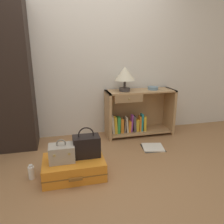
{
  "coord_description": "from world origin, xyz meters",
  "views": [
    {
      "loc": [
        -0.46,
        -1.96,
        1.4
      ],
      "look_at": [
        0.21,
        0.79,
        0.55
      ],
      "focal_mm": 34.92,
      "sensor_mm": 36.0,
      "label": 1
    }
  ],
  "objects_px": {
    "bookshelf": "(137,113)",
    "table_lamp": "(125,75)",
    "train_case": "(62,153)",
    "bowl": "(153,88)",
    "bottle": "(31,172)",
    "suitcase_large": "(74,167)",
    "handbag": "(86,146)",
    "open_book_on_floor": "(153,147)"
  },
  "relations": [
    {
      "from": "bowl",
      "to": "bottle",
      "type": "distance_m",
      "value": 2.17
    },
    {
      "from": "bookshelf",
      "to": "suitcase_large",
      "type": "relative_size",
      "value": 1.62
    },
    {
      "from": "bottle",
      "to": "bookshelf",
      "type": "bearing_deg",
      "value": 31.58
    },
    {
      "from": "train_case",
      "to": "bottle",
      "type": "distance_m",
      "value": 0.41
    },
    {
      "from": "suitcase_large",
      "to": "open_book_on_floor",
      "type": "bearing_deg",
      "value": 20.34
    },
    {
      "from": "bowl",
      "to": "train_case",
      "type": "distance_m",
      "value": 1.85
    },
    {
      "from": "bottle",
      "to": "table_lamp",
      "type": "bearing_deg",
      "value": 34.94
    },
    {
      "from": "open_book_on_floor",
      "to": "handbag",
      "type": "bearing_deg",
      "value": -158.62
    },
    {
      "from": "table_lamp",
      "to": "train_case",
      "type": "bearing_deg",
      "value": -135.25
    },
    {
      "from": "table_lamp",
      "to": "open_book_on_floor",
      "type": "bearing_deg",
      "value": -63.99
    },
    {
      "from": "handbag",
      "to": "open_book_on_floor",
      "type": "xyz_separation_m",
      "value": [
        1.0,
        0.39,
        -0.32
      ]
    },
    {
      "from": "bookshelf",
      "to": "table_lamp",
      "type": "relative_size",
      "value": 2.95
    },
    {
      "from": "table_lamp",
      "to": "suitcase_large",
      "type": "bearing_deg",
      "value": -131.96
    },
    {
      "from": "bowl",
      "to": "handbag",
      "type": "xyz_separation_m",
      "value": [
        -1.21,
        -0.96,
        -0.44
      ]
    },
    {
      "from": "suitcase_large",
      "to": "bottle",
      "type": "height_order",
      "value": "suitcase_large"
    },
    {
      "from": "bookshelf",
      "to": "handbag",
      "type": "bearing_deg",
      "value": -134.45
    },
    {
      "from": "open_book_on_floor",
      "to": "suitcase_large",
      "type": "bearing_deg",
      "value": -159.66
    },
    {
      "from": "train_case",
      "to": "bottle",
      "type": "relative_size",
      "value": 1.62
    },
    {
      "from": "bookshelf",
      "to": "bowl",
      "type": "bearing_deg",
      "value": -2.98
    },
    {
      "from": "bottle",
      "to": "bowl",
      "type": "bearing_deg",
      "value": 27.5
    },
    {
      "from": "bowl",
      "to": "suitcase_large",
      "type": "bearing_deg",
      "value": -143.93
    },
    {
      "from": "bookshelf",
      "to": "train_case",
      "type": "bearing_deg",
      "value": -140.26
    },
    {
      "from": "bowl",
      "to": "bottle",
      "type": "relative_size",
      "value": 1.0
    },
    {
      "from": "train_case",
      "to": "handbag",
      "type": "height_order",
      "value": "handbag"
    },
    {
      "from": "handbag",
      "to": "bottle",
      "type": "xyz_separation_m",
      "value": [
        -0.61,
        0.01,
        -0.25
      ]
    },
    {
      "from": "bookshelf",
      "to": "bottle",
      "type": "bearing_deg",
      "value": -148.42
    },
    {
      "from": "bowl",
      "to": "handbag",
      "type": "height_order",
      "value": "bowl"
    },
    {
      "from": "bowl",
      "to": "table_lamp",
      "type": "bearing_deg",
      "value": -178.86
    },
    {
      "from": "bowl",
      "to": "train_case",
      "type": "relative_size",
      "value": 0.62
    },
    {
      "from": "train_case",
      "to": "open_book_on_floor",
      "type": "height_order",
      "value": "train_case"
    },
    {
      "from": "bowl",
      "to": "train_case",
      "type": "height_order",
      "value": "bowl"
    },
    {
      "from": "suitcase_large",
      "to": "bottle",
      "type": "relative_size",
      "value": 4.04
    },
    {
      "from": "bookshelf",
      "to": "open_book_on_floor",
      "type": "distance_m",
      "value": 0.68
    },
    {
      "from": "table_lamp",
      "to": "bowl",
      "type": "distance_m",
      "value": 0.53
    },
    {
      "from": "table_lamp",
      "to": "open_book_on_floor",
      "type": "height_order",
      "value": "table_lamp"
    },
    {
      "from": "handbag",
      "to": "suitcase_large",
      "type": "bearing_deg",
      "value": -166.7
    },
    {
      "from": "table_lamp",
      "to": "open_book_on_floor",
      "type": "relative_size",
      "value": 1.1
    },
    {
      "from": "train_case",
      "to": "bowl",
      "type": "bearing_deg",
      "value": 34.13
    },
    {
      "from": "handbag",
      "to": "bottle",
      "type": "bearing_deg",
      "value": 179.36
    },
    {
      "from": "table_lamp",
      "to": "bottle",
      "type": "xyz_separation_m",
      "value": [
        -1.34,
        -0.94,
        -0.92
      ]
    },
    {
      "from": "bottle",
      "to": "open_book_on_floor",
      "type": "xyz_separation_m",
      "value": [
        1.61,
        0.38,
        -0.07
      ]
    },
    {
      "from": "bowl",
      "to": "open_book_on_floor",
      "type": "relative_size",
      "value": 0.49
    }
  ]
}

